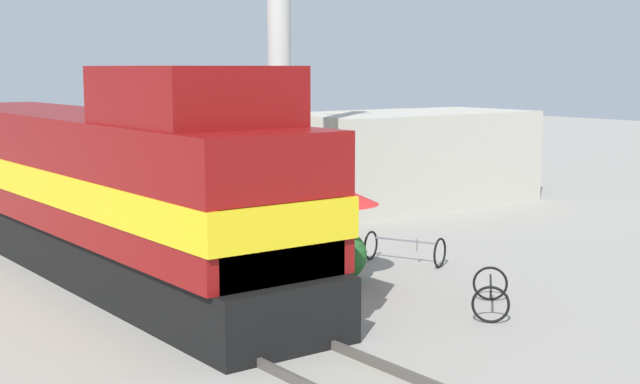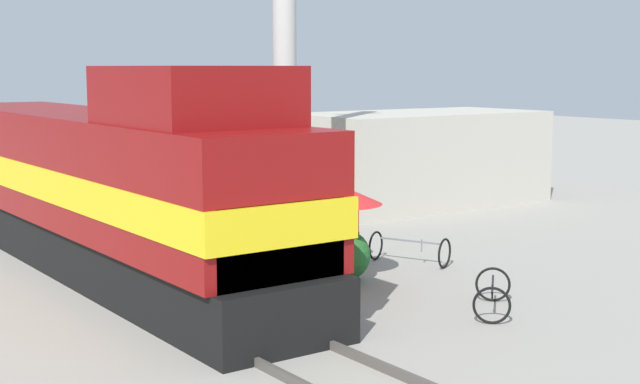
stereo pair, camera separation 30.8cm
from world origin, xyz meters
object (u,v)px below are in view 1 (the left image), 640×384
locomotive (99,186)px  billboard_sign (219,136)px  bicycle_spare (490,293)px  bicycle (405,249)px  person_bystander (347,228)px  vendor_umbrella (334,194)px  utility_pole (279,23)px

locomotive → billboard_sign: size_ratio=4.38×
locomotive → bicycle_spare: (4.49, -7.57, -1.59)m
bicycle → bicycle_spare: bearing=-134.0°
billboard_sign → person_bystander: bearing=-84.0°
person_bystander → bicycle_spare: bearing=-94.3°
vendor_umbrella → bicycle_spare: (0.91, -3.62, -1.55)m
vendor_umbrella → bicycle: size_ratio=1.09×
vendor_umbrella → bicycle_spare: vendor_umbrella is taller
vendor_umbrella → bicycle_spare: 4.04m
vendor_umbrella → billboard_sign: bearing=82.8°
locomotive → vendor_umbrella: 5.33m
billboard_sign → bicycle_spare: billboard_sign is taller
person_bystander → utility_pole: bearing=104.6°
vendor_umbrella → person_bystander: bearing=42.5°
person_bystander → vendor_umbrella: bearing=-137.5°
locomotive → bicycle: size_ratio=8.35×
person_bystander → bicycle_spare: 4.83m
utility_pole → person_bystander: utility_pole is taller
utility_pole → bicycle: size_ratio=5.76×
billboard_sign → bicycle: size_ratio=1.90×
vendor_umbrella → billboard_sign: size_ratio=0.57×
bicycle_spare → locomotive: bearing=168.0°
locomotive → bicycle_spare: 8.94m
locomotive → person_bystander: size_ratio=10.02×
billboard_sign → person_bystander: 5.25m
locomotive → utility_pole: bearing=-10.2°
utility_pole → bicycle_spare: (0.16, -6.79, -5.26)m
vendor_umbrella → person_bystander: vendor_umbrella is taller
vendor_umbrella → locomotive: bearing=132.2°
utility_pole → bicycle: utility_pole is taller
locomotive → bicycle: (5.98, -3.54, -1.58)m
utility_pole → vendor_umbrella: bearing=-103.4°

